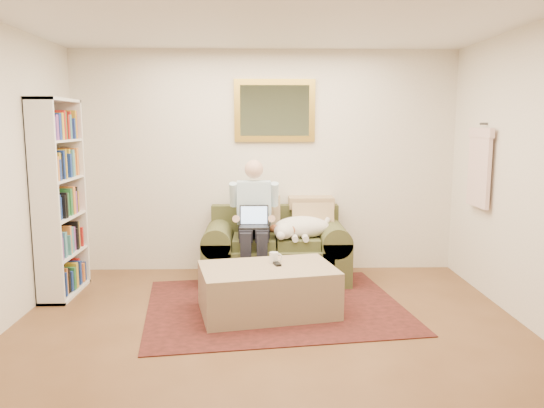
{
  "coord_description": "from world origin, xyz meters",
  "views": [
    {
      "loc": [
        -0.08,
        -3.77,
        1.76
      ],
      "look_at": [
        0.06,
        1.5,
        0.95
      ],
      "focal_mm": 35.0,
      "sensor_mm": 36.0,
      "label": 1
    }
  ],
  "objects_px": {
    "laptop": "(254,221)",
    "sleeping_dog": "(302,227)",
    "seated_man": "(254,223)",
    "bookshelf": "(59,198)",
    "coffee_mug": "(274,257)",
    "sofa": "(276,255)",
    "ottoman": "(268,290)"
  },
  "relations": [
    {
      "from": "sleeping_dog",
      "to": "sofa",
      "type": "bearing_deg",
      "value": 164.26
    },
    {
      "from": "sofa",
      "to": "laptop",
      "type": "bearing_deg",
      "value": -138.98
    },
    {
      "from": "laptop",
      "to": "sleeping_dog",
      "type": "height_order",
      "value": "laptop"
    },
    {
      "from": "sofa",
      "to": "ottoman",
      "type": "xyz_separation_m",
      "value": [
        -0.11,
        -1.09,
        -0.06
      ]
    },
    {
      "from": "seated_man",
      "to": "bookshelf",
      "type": "bearing_deg",
      "value": -171.07
    },
    {
      "from": "seated_man",
      "to": "bookshelf",
      "type": "distance_m",
      "value": 2.02
    },
    {
      "from": "sofa",
      "to": "laptop",
      "type": "distance_m",
      "value": 0.54
    },
    {
      "from": "laptop",
      "to": "ottoman",
      "type": "relative_size",
      "value": 0.26
    },
    {
      "from": "sofa",
      "to": "coffee_mug",
      "type": "distance_m",
      "value": 0.96
    },
    {
      "from": "sofa",
      "to": "seated_man",
      "type": "height_order",
      "value": "seated_man"
    },
    {
      "from": "sleeping_dog",
      "to": "ottoman",
      "type": "bearing_deg",
      "value": -111.67
    },
    {
      "from": "seated_man",
      "to": "coffee_mug",
      "type": "height_order",
      "value": "seated_man"
    },
    {
      "from": "coffee_mug",
      "to": "bookshelf",
      "type": "distance_m",
      "value": 2.27
    },
    {
      "from": "seated_man",
      "to": "coffee_mug",
      "type": "bearing_deg",
      "value": -76.17
    },
    {
      "from": "laptop",
      "to": "bookshelf",
      "type": "xyz_separation_m",
      "value": [
        -1.97,
        -0.25,
        0.29
      ]
    },
    {
      "from": "laptop",
      "to": "sleeping_dog",
      "type": "xyz_separation_m",
      "value": [
        0.53,
        0.13,
        -0.09
      ]
    },
    {
      "from": "seated_man",
      "to": "laptop",
      "type": "bearing_deg",
      "value": -90.0
    },
    {
      "from": "bookshelf",
      "to": "seated_man",
      "type": "bearing_deg",
      "value": 8.93
    },
    {
      "from": "sleeping_dog",
      "to": "bookshelf",
      "type": "xyz_separation_m",
      "value": [
        -2.5,
        -0.38,
        0.38
      ]
    },
    {
      "from": "sofa",
      "to": "sleeping_dog",
      "type": "height_order",
      "value": "sofa"
    },
    {
      "from": "seated_man",
      "to": "laptop",
      "type": "xyz_separation_m",
      "value": [
        0.0,
        -0.06,
        0.03
      ]
    },
    {
      "from": "seated_man",
      "to": "sleeping_dog",
      "type": "distance_m",
      "value": 0.54
    },
    {
      "from": "seated_man",
      "to": "laptop",
      "type": "relative_size",
      "value": 4.33
    },
    {
      "from": "laptop",
      "to": "ottoman",
      "type": "distance_m",
      "value": 1.01
    },
    {
      "from": "ottoman",
      "to": "sleeping_dog",
      "type": "bearing_deg",
      "value": 68.33
    },
    {
      "from": "seated_man",
      "to": "sleeping_dog",
      "type": "bearing_deg",
      "value": 7.13
    },
    {
      "from": "seated_man",
      "to": "sleeping_dog",
      "type": "relative_size",
      "value": 2.04
    },
    {
      "from": "sleeping_dog",
      "to": "coffee_mug",
      "type": "relative_size",
      "value": 6.63
    },
    {
      "from": "sleeping_dog",
      "to": "bookshelf",
      "type": "relative_size",
      "value": 0.33
    },
    {
      "from": "sleeping_dog",
      "to": "seated_man",
      "type": "bearing_deg",
      "value": -172.87
    },
    {
      "from": "laptop",
      "to": "sleeping_dog",
      "type": "bearing_deg",
      "value": 13.64
    },
    {
      "from": "sleeping_dog",
      "to": "bookshelf",
      "type": "height_order",
      "value": "bookshelf"
    }
  ]
}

